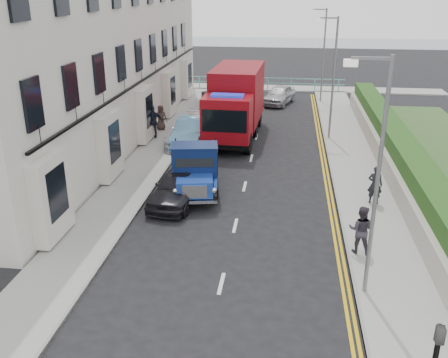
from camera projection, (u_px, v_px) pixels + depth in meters
ground at (229, 251)px, 17.25m from camera, size 120.00×120.00×0.00m
pavement_west at (151, 159)px, 26.16m from camera, size 2.40×38.00×0.12m
pavement_east at (356, 168)px, 24.90m from camera, size 2.60×38.00×0.12m
promenade at (268, 88)px, 44.00m from camera, size 30.00×2.50×0.12m
sea_plane at (278, 47)px, 72.65m from camera, size 120.00×120.00×0.00m
terrace_west at (89, 12)px, 27.77m from camera, size 6.31×30.20×14.25m
garden_east at (397, 154)px, 24.37m from camera, size 1.45×28.00×1.75m
seafront_railing at (268, 84)px, 43.07m from camera, size 13.00×0.08×1.11m
lamp_near at (374, 168)px, 13.44m from camera, size 1.23×0.18×7.00m
lamp_mid at (332, 72)px, 28.22m from camera, size 1.23×0.18×7.00m
lamp_far at (322, 50)px, 37.45m from camera, size 1.23×0.18×7.00m
bedford_lorry at (195, 172)px, 21.51m from camera, size 2.69×5.08×2.30m
red_lorry at (236, 101)px, 29.40m from camera, size 2.91×7.87×4.08m
parked_car_front at (179, 186)px, 20.92m from camera, size 2.24×4.39×1.43m
parked_car_mid at (192, 132)px, 28.48m from camera, size 1.71×4.68×1.53m
parked_car_rear at (192, 131)px, 28.57m from camera, size 2.51×5.36×1.51m
seafront_car_left at (217, 98)px, 37.43m from camera, size 3.19×5.15×1.33m
seafront_car_right at (279, 95)px, 38.23m from camera, size 2.76×4.43×1.41m
pedestrian_east_near at (375, 185)px, 20.49m from camera, size 0.66×0.51×1.63m
pedestrian_east_far at (361, 230)px, 16.68m from camera, size 0.94×0.80×1.69m
pedestrian_west_near at (153, 122)px, 29.19m from camera, size 1.25×0.89×1.97m
pedestrian_west_far at (161, 118)px, 30.95m from camera, size 0.90×0.79×1.54m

